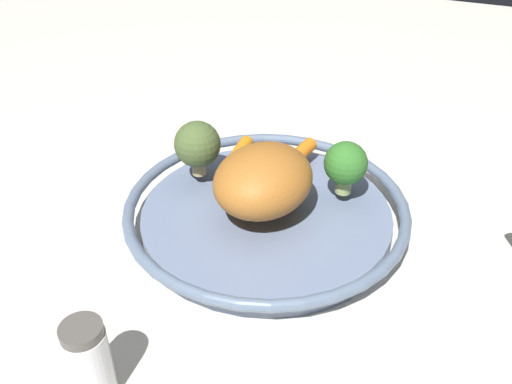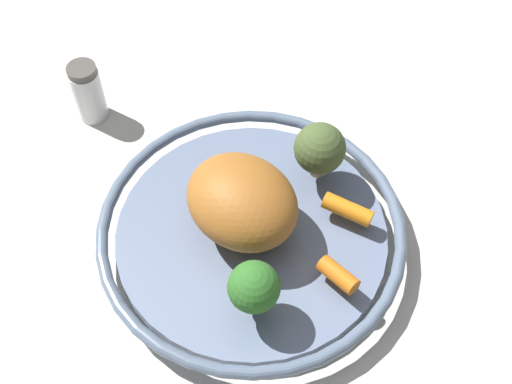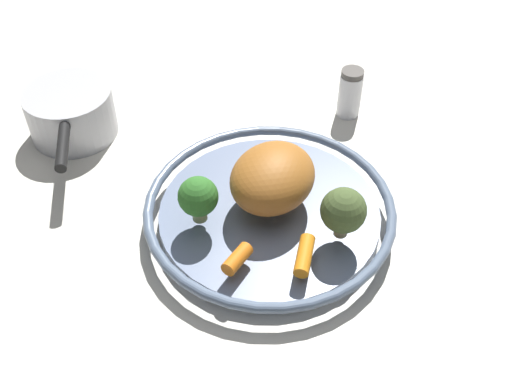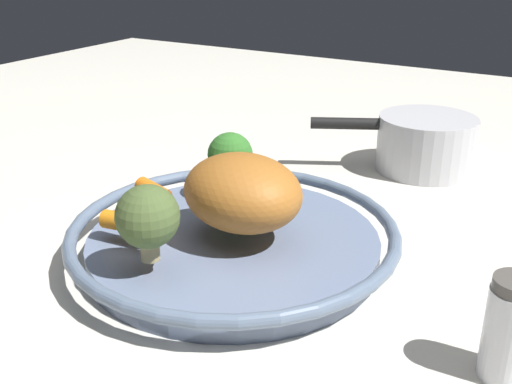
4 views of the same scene
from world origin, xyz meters
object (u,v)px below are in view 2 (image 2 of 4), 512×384
at_px(serving_bowl, 251,234).
at_px(salt_shaker, 88,92).
at_px(roast_chicken_piece, 244,198).
at_px(baby_carrot_near_rim, 338,275).
at_px(broccoli_floret_large, 254,288).
at_px(baby_carrot_center, 348,209).
at_px(broccoli_floret_small, 320,149).

distance_m(serving_bowl, salt_shaker, 0.27).
xyz_separation_m(roast_chicken_piece, salt_shaker, (0.26, -0.05, -0.03)).
xyz_separation_m(baby_carrot_near_rim, broccoli_floret_large, (0.05, 0.07, 0.03)).
height_order(baby_carrot_center, baby_carrot_near_rim, same).
xyz_separation_m(baby_carrot_center, baby_carrot_near_rim, (-0.03, 0.07, -0.00)).
relative_size(baby_carrot_near_rim, salt_shaker, 0.52).
bearing_deg(serving_bowl, roast_chicken_piece, -21.81).
bearing_deg(broccoli_floret_small, salt_shaker, 8.94).
relative_size(serving_bowl, broccoli_floret_small, 4.73).
relative_size(roast_chicken_piece, baby_carrot_center, 2.29).
bearing_deg(broccoli_floret_small, serving_bowl, 76.30).
bearing_deg(broccoli_floret_large, broccoli_floret_small, -80.87).
relative_size(broccoli_floret_large, salt_shaker, 0.79).
bearing_deg(broccoli_floret_large, serving_bowl, -55.79).
distance_m(baby_carrot_center, baby_carrot_near_rim, 0.08).
relative_size(broccoli_floret_small, broccoli_floret_large, 1.08).
relative_size(baby_carrot_center, broccoli_floret_small, 0.77).
distance_m(serving_bowl, baby_carrot_center, 0.11).
relative_size(roast_chicken_piece, baby_carrot_near_rim, 2.87).
distance_m(baby_carrot_near_rim, salt_shaker, 0.38).
bearing_deg(baby_carrot_center, serving_bowl, 40.05).
height_order(broccoli_floret_large, salt_shaker, broccoli_floret_large).
distance_m(roast_chicken_piece, baby_carrot_near_rim, 0.12).
bearing_deg(serving_bowl, baby_carrot_center, -139.95).
relative_size(roast_chicken_piece, broccoli_floret_large, 1.91).
height_order(serving_bowl, salt_shaker, salt_shaker).
bearing_deg(roast_chicken_piece, serving_bowl, 158.19).
distance_m(baby_carrot_center, salt_shaker, 0.35).
xyz_separation_m(baby_carrot_near_rim, salt_shaker, (0.37, -0.06, -0.01)).
bearing_deg(baby_carrot_center, roast_chicken_piece, 34.51).
relative_size(baby_carrot_center, baby_carrot_near_rim, 1.25).
xyz_separation_m(baby_carrot_center, salt_shaker, (0.35, 0.01, -0.01)).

